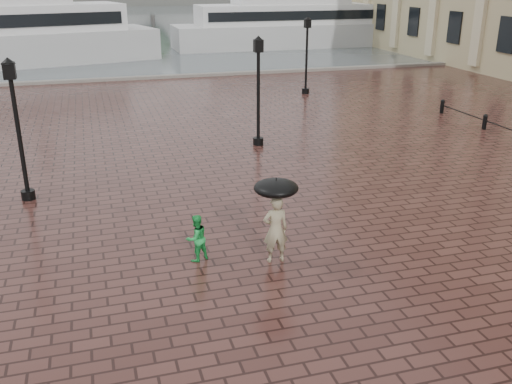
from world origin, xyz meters
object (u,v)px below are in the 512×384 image
street_lamps (141,82)px  adult_pedestrian (276,229)px  ferry_far (290,23)px  child_pedestrian (196,238)px

street_lamps → adult_pedestrian: bearing=-82.2°
adult_pedestrian → ferry_far: 46.35m
street_lamps → child_pedestrian: street_lamps is taller
adult_pedestrian → ferry_far: size_ratio=0.08×
street_lamps → ferry_far: ferry_far is taller
street_lamps → adult_pedestrian: (1.89, -13.84, -1.44)m
ferry_far → child_pedestrian: bearing=-112.5°
adult_pedestrian → child_pedestrian: (-1.90, 0.61, -0.26)m
child_pedestrian → ferry_far: 46.48m
street_lamps → adult_pedestrian: size_ratio=12.17×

